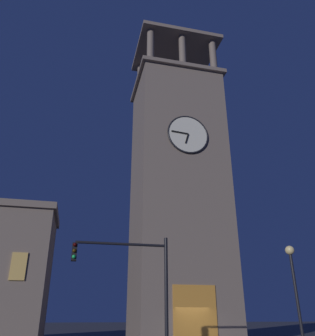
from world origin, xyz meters
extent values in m
cube|color=#75665B|center=(-0.20, -4.17, 11.79)|extent=(7.68, 6.58, 23.58)
cube|color=#75665B|center=(-0.20, -4.17, 23.78)|extent=(8.28, 7.18, 0.40)
cylinder|color=#75665B|center=(-3.44, -1.48, 25.96)|extent=(0.70, 0.70, 3.96)
cylinder|color=#75665B|center=(-0.20, -1.48, 25.96)|extent=(0.70, 0.70, 3.96)
cylinder|color=#75665B|center=(3.04, -1.48, 25.96)|extent=(0.70, 0.70, 3.96)
cylinder|color=#75665B|center=(-3.44, -6.86, 25.96)|extent=(0.70, 0.70, 3.96)
cylinder|color=#75665B|center=(-0.20, -6.86, 25.96)|extent=(0.70, 0.70, 3.96)
cylinder|color=#75665B|center=(3.04, -6.86, 25.96)|extent=(0.70, 0.70, 3.96)
cube|color=#75665B|center=(-0.20, -4.17, 28.14)|extent=(8.28, 7.18, 0.40)
cylinder|color=black|center=(-0.20, -4.17, 29.54)|extent=(0.12, 0.12, 2.41)
cylinder|color=silver|center=(-0.20, -0.82, 16.30)|extent=(3.53, 0.12, 3.53)
torus|color=black|center=(-0.20, -0.80, 16.30)|extent=(3.69, 0.16, 3.69)
cube|color=black|center=(-0.06, -0.72, 15.84)|extent=(0.39, 0.06, 0.96)
cube|color=black|center=(0.55, -0.72, 16.35)|extent=(1.50, 0.06, 0.23)
cube|color=orange|center=(-0.20, -0.93, 2.00)|extent=(3.20, 0.24, 4.00)
cube|color=#E0B259|center=(11.92, -1.23, 4.99)|extent=(1.00, 0.12, 1.80)
cylinder|color=black|center=(4.32, 8.53, 2.62)|extent=(0.16, 0.16, 5.24)
cylinder|color=black|center=(6.33, 8.53, 4.87)|extent=(4.03, 0.12, 0.12)
cube|color=black|center=(8.35, 8.53, 4.45)|extent=(0.22, 0.30, 0.75)
sphere|color=#360505|center=(8.35, 8.71, 4.72)|extent=(0.16, 0.16, 0.16)
sphere|color=#392705|center=(8.35, 8.71, 4.47)|extent=(0.16, 0.16, 0.16)
sphere|color=#18C154|center=(8.35, 8.71, 4.22)|extent=(0.16, 0.16, 0.16)
cylinder|color=black|center=(-2.02, 8.55, 2.36)|extent=(0.14, 0.14, 4.71)
sphere|color=#F9DB8C|center=(-2.02, 8.55, 4.93)|extent=(0.44, 0.44, 0.44)
camera|label=1|loc=(8.29, 23.70, 1.95)|focal=36.51mm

